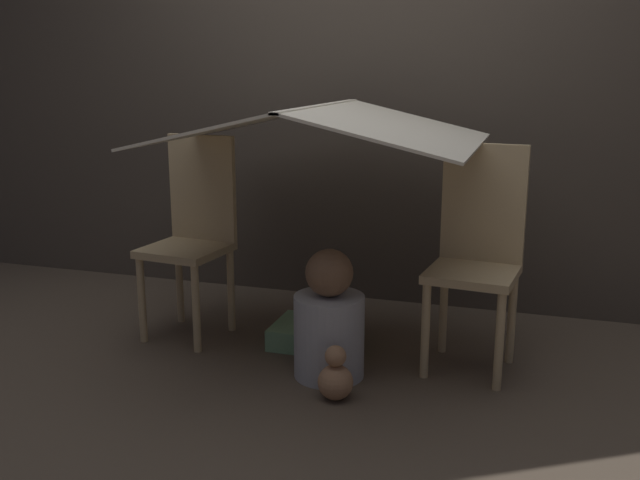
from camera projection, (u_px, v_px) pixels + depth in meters
The scene contains 8 objects.
ground_plane at pixel (308, 366), 3.13m from camera, with size 8.80×8.80×0.00m, color brown.
wall_back at pixel (368, 73), 3.78m from camera, with size 7.00×0.05×2.50m.
chair_left at pixel (193, 230), 3.43m from camera, with size 0.40×0.40×0.96m.
chair_right at pixel (477, 250), 3.04m from camera, with size 0.40×0.40×0.96m.
sheet_canopy at pixel (320, 124), 3.04m from camera, with size 1.35×1.10×0.16m.
person_front at pixel (329, 323), 2.98m from camera, with size 0.30×0.30×0.55m.
floor_cushion at pixel (316, 334), 3.36m from camera, with size 0.39×0.32×0.10m.
plush_toy at pixel (335, 378), 2.80m from camera, with size 0.14×0.14×0.22m.
Camera 1 is at (0.92, -2.76, 1.27)m, focal length 40.00 mm.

